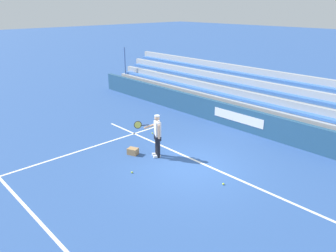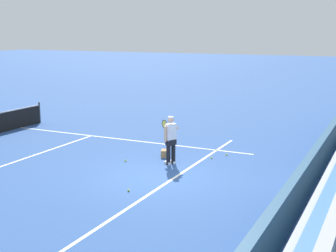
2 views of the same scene
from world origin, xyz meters
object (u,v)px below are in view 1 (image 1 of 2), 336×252
(tennis_ball_near_player, at_px, (223,184))
(tennis_ball_on_baseline, at_px, (132,172))
(tennis_ball_far_left, at_px, (157,139))
(tennis_ball_far_right, at_px, (152,133))
(tennis_player, at_px, (157,135))
(ball_box_cardboard, at_px, (133,151))

(tennis_ball_near_player, relative_size, tennis_ball_on_baseline, 1.00)
(tennis_ball_far_left, height_order, tennis_ball_far_right, same)
(tennis_player, distance_m, tennis_ball_near_player, 3.31)
(tennis_player, distance_m, ball_box_cardboard, 1.25)
(tennis_player, xyz_separation_m, tennis_ball_on_baseline, (-0.45, 1.59, -0.86))
(tennis_ball_near_player, xyz_separation_m, tennis_ball_far_right, (5.15, -1.28, 0.00))
(tennis_ball_far_left, distance_m, tennis_ball_on_baseline, 3.18)
(tennis_ball_near_player, xyz_separation_m, tennis_ball_on_baseline, (2.74, 1.74, 0.00))
(tennis_ball_near_player, height_order, tennis_ball_far_right, same)
(tennis_ball_on_baseline, bearing_deg, ball_box_cardboard, -38.73)
(ball_box_cardboard, xyz_separation_m, tennis_ball_on_baseline, (-1.24, 0.99, -0.10))
(tennis_player, xyz_separation_m, tennis_ball_far_left, (1.27, -1.08, -0.86))
(tennis_ball_far_left, height_order, tennis_ball_near_player, same)
(tennis_player, height_order, tennis_ball_far_right, tennis_player)
(ball_box_cardboard, height_order, tennis_ball_near_player, ball_box_cardboard)
(tennis_player, bearing_deg, tennis_ball_far_left, -40.56)
(tennis_ball_on_baseline, bearing_deg, tennis_ball_far_left, -57.32)
(ball_box_cardboard, height_order, tennis_ball_far_right, ball_box_cardboard)
(tennis_ball_on_baseline, xyz_separation_m, tennis_ball_far_right, (2.40, -3.02, 0.00))
(ball_box_cardboard, height_order, tennis_ball_far_left, ball_box_cardboard)
(ball_box_cardboard, bearing_deg, tennis_ball_on_baseline, 141.27)
(tennis_ball_far_left, distance_m, tennis_ball_far_right, 0.77)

